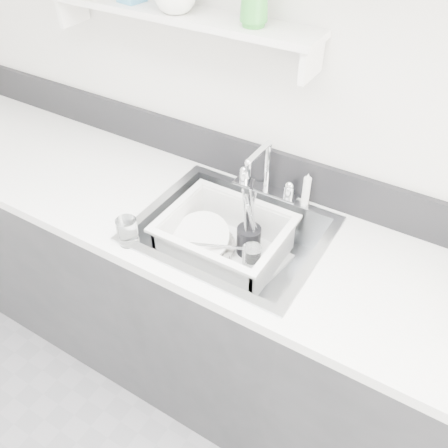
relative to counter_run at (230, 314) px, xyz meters
The scene contains 13 objects.
counter_run is the anchor object (origin of this frame).
backsplash 0.62m from the counter_run, 90.00° to the left, with size 3.20×0.02×0.16m, color black.
sink 0.37m from the counter_run, ahead, with size 0.64×0.52×0.20m, color silver, non-canonical shape.
faucet 0.58m from the counter_run, 90.00° to the left, with size 0.26×0.18×0.23m.
side_sprayer 0.61m from the counter_run, 57.89° to the left, with size 0.03×0.03×0.14m, color white.
wall_shelf 1.13m from the counter_run, 146.69° to the left, with size 1.00×0.16×0.12m.
wash_tub 0.38m from the counter_run, 154.34° to the left, with size 0.44×0.36×0.17m, color white, non-canonical shape.
plate_stack 0.36m from the counter_run, behind, with size 0.26×0.26×0.10m.
utensil_cup 0.38m from the counter_run, 69.26° to the left, with size 0.09×0.09×0.30m.
ladle 0.35m from the counter_run, behind, with size 0.26×0.09×0.07m, color silver, non-canonical shape.
tumbler_in_tub 0.37m from the counter_run, ahead, with size 0.07×0.07×0.10m, color white.
tumbler_counter 0.62m from the counter_run, 137.89° to the right, with size 0.07×0.07×0.10m, color white.
bowl_small 0.34m from the counter_run, 53.09° to the right, with size 0.10×0.10×0.03m, color white.
Camera 1 is at (0.62, 0.12, 2.00)m, focal length 38.00 mm.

